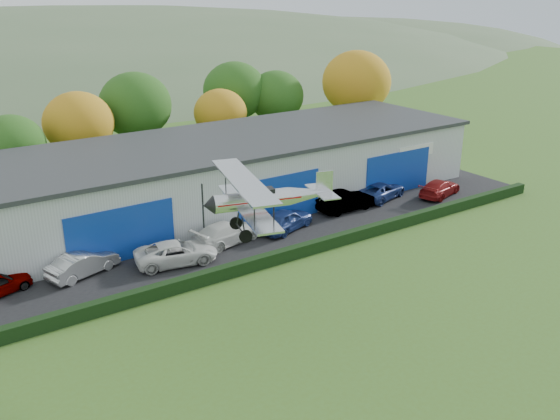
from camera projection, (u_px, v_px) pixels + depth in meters
ground at (474, 408)px, 24.77m from camera, size 300.00×300.00×0.00m
apron at (264, 232)px, 42.65m from camera, size 48.00×9.00×0.05m
hedge at (303, 250)px, 38.79m from camera, size 46.00×0.60×0.80m
hangar at (238, 169)px, 48.20m from camera, size 40.60×12.60×5.30m
tree_belt at (129, 113)px, 54.82m from camera, size 75.70×13.22×10.12m
car_1 at (83, 264)px, 35.97m from camera, size 4.71×2.91×1.47m
car_2 at (176, 253)px, 37.48m from camera, size 5.54×3.32×1.44m
car_3 at (227, 233)px, 40.45m from camera, size 5.52×3.15×1.51m
car_4 at (286, 220)px, 42.63m from camera, size 4.96×3.18×1.57m
car_5 at (346, 201)px, 46.41m from camera, size 4.86×1.69×1.60m
car_6 at (382, 191)px, 49.11m from camera, size 5.31×3.48×1.36m
car_7 at (440, 188)px, 49.72m from camera, size 5.08×3.15×1.37m
biplane at (263, 197)px, 29.24m from camera, size 6.84×7.76×2.89m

